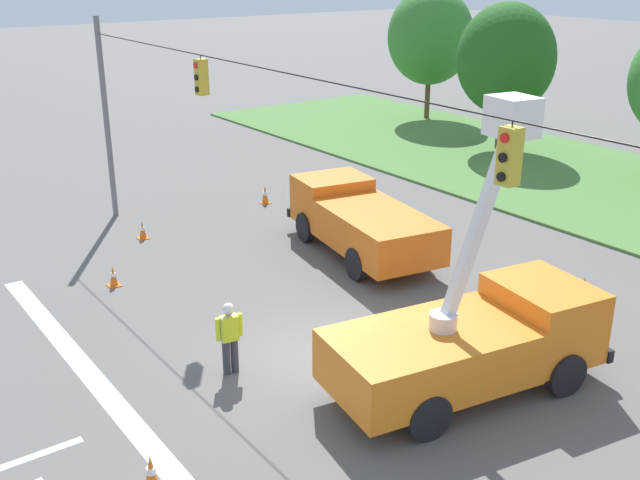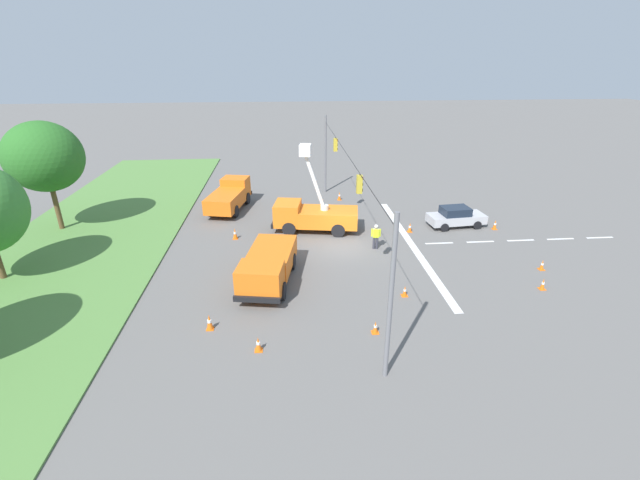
{
  "view_description": "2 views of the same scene",
  "coord_description": "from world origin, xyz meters",
  "px_view_note": "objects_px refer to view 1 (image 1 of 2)",
  "views": [
    {
      "loc": [
        13.0,
        -9.39,
        9.01
      ],
      "look_at": [
        -2.17,
        1.61,
        1.95
      ],
      "focal_mm": 42.0,
      "sensor_mm": 36.0,
      "label": 1
    },
    {
      "loc": [
        -26.77,
        3.87,
        12.24
      ],
      "look_at": [
        -1.45,
        1.73,
        1.19
      ],
      "focal_mm": 24.0,
      "sensor_mm": 36.0,
      "label": 2
    }
  ],
  "objects_px": {
    "utility_truck_bucket_lift": "(474,336)",
    "traffic_cone_mid_right": "(113,276)",
    "traffic_cone_near_bucket": "(143,230)",
    "traffic_cone_foreground_left": "(343,194)",
    "tree_west": "(506,59)",
    "traffic_cone_far_right": "(151,473)",
    "traffic_cone_lane_edge_a": "(265,195)",
    "traffic_cone_centre_line": "(583,291)",
    "road_worker": "(229,334)",
    "utility_truck_support_far": "(360,220)",
    "tree_far_west": "(430,36)"
  },
  "relations": [
    {
      "from": "utility_truck_bucket_lift",
      "to": "traffic_cone_mid_right",
      "type": "relative_size",
      "value": 10.66
    },
    {
      "from": "traffic_cone_near_bucket",
      "to": "traffic_cone_foreground_left",
      "type": "bearing_deg",
      "value": 83.1
    },
    {
      "from": "utility_truck_bucket_lift",
      "to": "traffic_cone_mid_right",
      "type": "distance_m",
      "value": 10.99
    },
    {
      "from": "tree_west",
      "to": "traffic_cone_near_bucket",
      "type": "relative_size",
      "value": 11.18
    },
    {
      "from": "traffic_cone_foreground_left",
      "to": "traffic_cone_far_right",
      "type": "bearing_deg",
      "value": -49.05
    },
    {
      "from": "traffic_cone_lane_edge_a",
      "to": "traffic_cone_far_right",
      "type": "bearing_deg",
      "value": -38.91
    },
    {
      "from": "tree_west",
      "to": "traffic_cone_mid_right",
      "type": "bearing_deg",
      "value": -77.95
    },
    {
      "from": "traffic_cone_foreground_left",
      "to": "traffic_cone_centre_line",
      "type": "distance_m",
      "value": 11.1
    },
    {
      "from": "traffic_cone_foreground_left",
      "to": "traffic_cone_lane_edge_a",
      "type": "relative_size",
      "value": 1.13
    },
    {
      "from": "road_worker",
      "to": "traffic_cone_near_bucket",
      "type": "xyz_separation_m",
      "value": [
        -9.55,
        1.96,
        -0.69
      ]
    },
    {
      "from": "tree_west",
      "to": "road_worker",
      "type": "bearing_deg",
      "value": -63.0
    },
    {
      "from": "utility_truck_bucket_lift",
      "to": "utility_truck_support_far",
      "type": "bearing_deg",
      "value": 158.25
    },
    {
      "from": "road_worker",
      "to": "traffic_cone_far_right",
      "type": "xyz_separation_m",
      "value": [
        2.75,
        -3.19,
        -0.64
      ]
    },
    {
      "from": "tree_west",
      "to": "traffic_cone_near_bucket",
      "type": "height_order",
      "value": "tree_west"
    },
    {
      "from": "road_worker",
      "to": "traffic_cone_far_right",
      "type": "bearing_deg",
      "value": -49.19
    },
    {
      "from": "utility_truck_support_far",
      "to": "traffic_cone_mid_right",
      "type": "bearing_deg",
      "value": -105.94
    },
    {
      "from": "traffic_cone_mid_right",
      "to": "traffic_cone_near_bucket",
      "type": "relative_size",
      "value": 0.97
    },
    {
      "from": "traffic_cone_foreground_left",
      "to": "traffic_cone_centre_line",
      "type": "xyz_separation_m",
      "value": [
        11.1,
        -0.15,
        0.0
      ]
    },
    {
      "from": "traffic_cone_far_right",
      "to": "traffic_cone_centre_line",
      "type": "height_order",
      "value": "traffic_cone_centre_line"
    },
    {
      "from": "tree_west",
      "to": "traffic_cone_far_right",
      "type": "distance_m",
      "value": 28.64
    },
    {
      "from": "traffic_cone_foreground_left",
      "to": "traffic_cone_lane_edge_a",
      "type": "xyz_separation_m",
      "value": [
        -1.85,
        -2.42,
        -0.05
      ]
    },
    {
      "from": "utility_truck_bucket_lift",
      "to": "utility_truck_support_far",
      "type": "xyz_separation_m",
      "value": [
        -7.89,
        3.15,
        -0.17
      ]
    },
    {
      "from": "utility_truck_support_far",
      "to": "traffic_cone_lane_edge_a",
      "type": "bearing_deg",
      "value": 177.34
    },
    {
      "from": "traffic_cone_near_bucket",
      "to": "traffic_cone_lane_edge_a",
      "type": "height_order",
      "value": "traffic_cone_lane_edge_a"
    },
    {
      "from": "traffic_cone_near_bucket",
      "to": "traffic_cone_lane_edge_a",
      "type": "relative_size",
      "value": 0.89
    },
    {
      "from": "tree_far_west",
      "to": "utility_truck_support_far",
      "type": "bearing_deg",
      "value": -49.12
    },
    {
      "from": "utility_truck_bucket_lift",
      "to": "traffic_cone_far_right",
      "type": "xyz_separation_m",
      "value": [
        -0.96,
        -7.21,
        -0.94
      ]
    },
    {
      "from": "tree_west",
      "to": "traffic_cone_foreground_left",
      "type": "xyz_separation_m",
      "value": [
        2.41,
        -11.71,
        -4.08
      ]
    },
    {
      "from": "traffic_cone_mid_right",
      "to": "traffic_cone_lane_edge_a",
      "type": "bearing_deg",
      "value": 117.8
    },
    {
      "from": "road_worker",
      "to": "traffic_cone_mid_right",
      "type": "relative_size",
      "value": 2.84
    },
    {
      "from": "utility_truck_support_far",
      "to": "traffic_cone_mid_right",
      "type": "relative_size",
      "value": 10.72
    },
    {
      "from": "tree_west",
      "to": "utility_truck_bucket_lift",
      "type": "height_order",
      "value": "tree_west"
    },
    {
      "from": "traffic_cone_mid_right",
      "to": "traffic_cone_centre_line",
      "type": "height_order",
      "value": "traffic_cone_centre_line"
    },
    {
      "from": "traffic_cone_mid_right",
      "to": "traffic_cone_far_right",
      "type": "bearing_deg",
      "value": -17.4
    },
    {
      "from": "road_worker",
      "to": "traffic_cone_near_bucket",
      "type": "bearing_deg",
      "value": 168.39
    },
    {
      "from": "tree_far_west",
      "to": "traffic_cone_centre_line",
      "type": "relative_size",
      "value": 9.24
    },
    {
      "from": "traffic_cone_foreground_left",
      "to": "tree_far_west",
      "type": "bearing_deg",
      "value": 125.76
    },
    {
      "from": "tree_far_west",
      "to": "tree_west",
      "type": "bearing_deg",
      "value": -17.56
    },
    {
      "from": "traffic_cone_centre_line",
      "to": "road_worker",
      "type": "bearing_deg",
      "value": -104.49
    },
    {
      "from": "road_worker",
      "to": "traffic_cone_foreground_left",
      "type": "distance_m",
      "value": 13.1
    },
    {
      "from": "utility_truck_bucket_lift",
      "to": "traffic_cone_centre_line",
      "type": "relative_size",
      "value": 8.09
    },
    {
      "from": "traffic_cone_centre_line",
      "to": "traffic_cone_lane_edge_a",
      "type": "bearing_deg",
      "value": -170.02
    },
    {
      "from": "traffic_cone_lane_edge_a",
      "to": "traffic_cone_far_right",
      "type": "xyz_separation_m",
      "value": [
        13.19,
        -10.64,
        0.01
      ]
    },
    {
      "from": "tree_far_west",
      "to": "traffic_cone_far_right",
      "type": "distance_m",
      "value": 35.03
    },
    {
      "from": "traffic_cone_mid_right",
      "to": "traffic_cone_near_bucket",
      "type": "distance_m",
      "value": 3.97
    },
    {
      "from": "utility_truck_bucket_lift",
      "to": "utility_truck_support_far",
      "type": "distance_m",
      "value": 8.5
    },
    {
      "from": "road_worker",
      "to": "traffic_cone_lane_edge_a",
      "type": "distance_m",
      "value": 12.84
    },
    {
      "from": "traffic_cone_foreground_left",
      "to": "traffic_cone_near_bucket",
      "type": "bearing_deg",
      "value": -96.9
    },
    {
      "from": "road_worker",
      "to": "traffic_cone_far_right",
      "type": "height_order",
      "value": "road_worker"
    },
    {
      "from": "tree_west",
      "to": "traffic_cone_foreground_left",
      "type": "distance_m",
      "value": 12.63
    }
  ]
}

